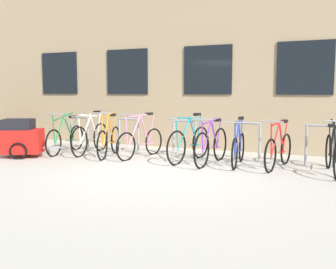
{
  "coord_description": "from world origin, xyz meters",
  "views": [
    {
      "loc": [
        3.06,
        -6.52,
        1.57
      ],
      "look_at": [
        -0.45,
        1.6,
        0.55
      ],
      "focal_mm": 40.95,
      "sensor_mm": 36.0,
      "label": 1
    }
  ],
  "objects_px": {
    "bicycle_white": "(91,137)",
    "bicycle_pink": "(141,141)",
    "bicycle_red": "(279,150)",
    "wooden_bench": "(7,129)",
    "bicycle_purple": "(211,145)",
    "bike_trailer": "(21,138)",
    "bicycle_black": "(333,153)",
    "bicycle_orange": "(109,140)",
    "backpack": "(9,140)",
    "bicycle_green": "(66,138)",
    "bicycle_teal": "(189,143)",
    "bicycle_blue": "(238,148)"
  },
  "relations": [
    {
      "from": "bicycle_white",
      "to": "bicycle_pink",
      "type": "distance_m",
      "value": 1.41
    },
    {
      "from": "bicycle_red",
      "to": "wooden_bench",
      "type": "relative_size",
      "value": 0.9
    },
    {
      "from": "bicycle_purple",
      "to": "bike_trailer",
      "type": "relative_size",
      "value": 1.24
    },
    {
      "from": "bicycle_purple",
      "to": "bicycle_black",
      "type": "bearing_deg",
      "value": 0.44
    },
    {
      "from": "bicycle_white",
      "to": "bicycle_orange",
      "type": "bearing_deg",
      "value": -15.4
    },
    {
      "from": "bicycle_red",
      "to": "backpack",
      "type": "relative_size",
      "value": 3.81
    },
    {
      "from": "wooden_bench",
      "to": "backpack",
      "type": "distance_m",
      "value": 1.53
    },
    {
      "from": "bicycle_black",
      "to": "wooden_bench",
      "type": "distance_m",
      "value": 9.34
    },
    {
      "from": "bicycle_black",
      "to": "bicycle_green",
      "type": "distance_m",
      "value": 6.2
    },
    {
      "from": "bicycle_teal",
      "to": "bicycle_black",
      "type": "xyz_separation_m",
      "value": [
        2.95,
        -0.13,
        -0.02
      ]
    },
    {
      "from": "bicycle_pink",
      "to": "bike_trailer",
      "type": "bearing_deg",
      "value": -157.46
    },
    {
      "from": "bicycle_red",
      "to": "bicycle_pink",
      "type": "bearing_deg",
      "value": -179.99
    },
    {
      "from": "bicycle_blue",
      "to": "bike_trailer",
      "type": "distance_m",
      "value": 5.05
    },
    {
      "from": "bicycle_blue",
      "to": "bicycle_orange",
      "type": "bearing_deg",
      "value": -177.12
    },
    {
      "from": "bike_trailer",
      "to": "backpack",
      "type": "relative_size",
      "value": 3.26
    },
    {
      "from": "bicycle_green",
      "to": "backpack",
      "type": "bearing_deg",
      "value": 178.18
    },
    {
      "from": "bicycle_pink",
      "to": "bicycle_green",
      "type": "bearing_deg",
      "value": -174.94
    },
    {
      "from": "bicycle_white",
      "to": "bicycle_purple",
      "type": "xyz_separation_m",
      "value": [
        3.19,
        -0.14,
        -0.0
      ]
    },
    {
      "from": "bicycle_blue",
      "to": "bicycle_pink",
      "type": "distance_m",
      "value": 2.33
    },
    {
      "from": "bicycle_teal",
      "to": "bicycle_orange",
      "type": "xyz_separation_m",
      "value": [
        -1.97,
        -0.19,
        -0.02
      ]
    },
    {
      "from": "bicycle_teal",
      "to": "wooden_bench",
      "type": "bearing_deg",
      "value": 172.1
    },
    {
      "from": "bicycle_green",
      "to": "wooden_bench",
      "type": "height_order",
      "value": "bicycle_green"
    },
    {
      "from": "bicycle_orange",
      "to": "bicycle_black",
      "type": "distance_m",
      "value": 4.92
    },
    {
      "from": "bicycle_black",
      "to": "wooden_bench",
      "type": "relative_size",
      "value": 0.94
    },
    {
      "from": "bicycle_purple",
      "to": "bicycle_blue",
      "type": "bearing_deg",
      "value": 12.02
    },
    {
      "from": "bicycle_orange",
      "to": "bicycle_purple",
      "type": "bearing_deg",
      "value": 0.84
    },
    {
      "from": "bicycle_blue",
      "to": "bicycle_purple",
      "type": "height_order",
      "value": "bicycle_blue"
    },
    {
      "from": "bicycle_green",
      "to": "bicycle_red",
      "type": "height_order",
      "value": "bicycle_green"
    },
    {
      "from": "bicycle_red",
      "to": "wooden_bench",
      "type": "bearing_deg",
      "value": 173.86
    },
    {
      "from": "bicycle_white",
      "to": "bicycle_red",
      "type": "xyz_separation_m",
      "value": [
        4.56,
        -0.01,
        -0.03
      ]
    },
    {
      "from": "bicycle_blue",
      "to": "bicycle_black",
      "type": "relative_size",
      "value": 0.93
    },
    {
      "from": "bicycle_green",
      "to": "bicycle_orange",
      "type": "bearing_deg",
      "value": 0.24
    },
    {
      "from": "bicycle_purple",
      "to": "bicycle_green",
      "type": "distance_m",
      "value": 3.81
    },
    {
      "from": "bicycle_black",
      "to": "wooden_bench",
      "type": "bearing_deg",
      "value": 173.79
    },
    {
      "from": "bicycle_pink",
      "to": "bicycle_orange",
      "type": "bearing_deg",
      "value": -166.94
    },
    {
      "from": "bicycle_green",
      "to": "backpack",
      "type": "xyz_separation_m",
      "value": [
        -1.96,
        0.06,
        -0.15
      ]
    },
    {
      "from": "bicycle_purple",
      "to": "backpack",
      "type": "relative_size",
      "value": 4.05
    },
    {
      "from": "backpack",
      "to": "bicycle_orange",
      "type": "bearing_deg",
      "value": 18.49
    },
    {
      "from": "wooden_bench",
      "to": "bicycle_red",
      "type": "bearing_deg",
      "value": -6.14
    },
    {
      "from": "bicycle_orange",
      "to": "wooden_bench",
      "type": "xyz_separation_m",
      "value": [
        -4.37,
        1.07,
        -0.01
      ]
    },
    {
      "from": "bicycle_red",
      "to": "wooden_bench",
      "type": "xyz_separation_m",
      "value": [
        -8.28,
        0.89,
        0.0
      ]
    },
    {
      "from": "bicycle_orange",
      "to": "bicycle_red",
      "type": "xyz_separation_m",
      "value": [
        3.91,
        0.18,
        -0.01
      ]
    },
    {
      "from": "wooden_bench",
      "to": "bicycle_purple",
      "type": "bearing_deg",
      "value": -8.48
    },
    {
      "from": "bicycle_white",
      "to": "bicycle_orange",
      "type": "distance_m",
      "value": 0.68
    },
    {
      "from": "bicycle_purple",
      "to": "bicycle_black",
      "type": "xyz_separation_m",
      "value": [
        2.39,
        0.02,
        -0.02
      ]
    },
    {
      "from": "bicycle_purple",
      "to": "bicycle_black",
      "type": "distance_m",
      "value": 2.39
    },
    {
      "from": "bicycle_green",
      "to": "backpack",
      "type": "height_order",
      "value": "bicycle_green"
    },
    {
      "from": "bike_trailer",
      "to": "bicycle_green",
      "type": "bearing_deg",
      "value": 57.5
    },
    {
      "from": "bicycle_black",
      "to": "bicycle_red",
      "type": "relative_size",
      "value": 1.05
    },
    {
      "from": "bicycle_pink",
      "to": "bike_trailer",
      "type": "height_order",
      "value": "bicycle_pink"
    }
  ]
}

